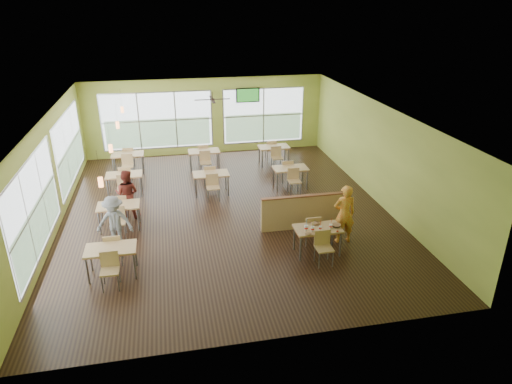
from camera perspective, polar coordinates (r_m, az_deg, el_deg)
room at (r=13.90m, az=-3.90°, el=3.54°), size 12.00×12.04×3.20m
window_bays at (r=16.79m, az=-14.38°, el=5.92°), size 9.24×10.24×2.38m
main_table at (r=12.04m, az=7.71°, el=-4.96°), size 1.22×1.52×0.87m
half_wall_divider at (r=13.31m, az=5.71°, el=-2.48°), size 2.40×0.14×1.04m
dining_tables at (r=15.75m, az=-8.44°, el=2.01°), size 6.92×8.72×0.87m
pendant_lights at (r=14.26m, az=-17.30°, el=6.66°), size 0.11×7.31×0.86m
ceiling_fan at (r=16.40m, az=-5.48°, el=11.46°), size 1.25×1.25×0.29m
tv_backwall at (r=19.56m, az=-1.03°, el=12.01°), size 1.00×0.07×0.60m
man_plaid at (r=12.62m, az=10.97°, el=-2.73°), size 0.62×0.42×1.68m
patron_maroon at (r=14.41m, az=-15.83°, el=-0.21°), size 0.88×0.77×1.51m
patron_grey at (r=12.72m, az=-17.27°, el=-3.64°), size 1.06×0.73×1.51m
cup_blue at (r=11.79m, az=6.30°, el=-4.46°), size 0.10×0.10×0.37m
cup_yellow at (r=11.77m, az=7.09°, el=-4.57°), size 0.10×0.10×0.36m
cup_red_near at (r=11.86m, az=8.04°, el=-4.47°), size 0.08×0.08×0.30m
cup_red_far at (r=11.99m, az=9.35°, el=-4.22°), size 0.09×0.09×0.31m
food_basket at (r=12.11m, az=9.99°, el=-4.13°), size 0.25×0.25×0.06m
ketchup_cup at (r=11.87m, az=10.15°, el=-4.85°), size 0.06×0.06×0.02m
wrapper_left at (r=11.62m, az=6.55°, el=-5.22°), size 0.19×0.17×0.04m
wrapper_mid at (r=12.15m, az=7.41°, el=-3.89°), size 0.27×0.26×0.06m
wrapper_right at (r=11.78m, az=8.93°, el=-4.96°), size 0.19×0.18×0.04m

